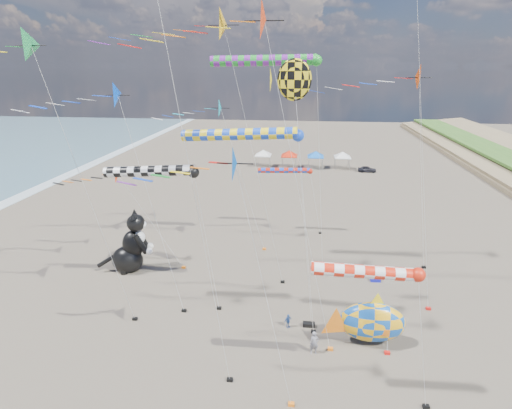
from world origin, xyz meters
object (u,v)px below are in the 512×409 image
at_px(child_blue, 288,321).
at_px(fish_inflatable, 371,322).
at_px(parked_car, 367,169).
at_px(cat_inflatable, 129,242).
at_px(child_green, 343,322).
at_px(person_adult, 314,343).

bearing_deg(child_blue, fish_inflatable, -52.55).
bearing_deg(child_blue, parked_car, 34.15).
relative_size(cat_inflatable, child_blue, 5.34).
relative_size(fish_inflatable, parked_car, 1.84).
xyz_separation_m(fish_inflatable, child_green, (-1.70, 1.50, -1.21)).
height_order(person_adult, child_blue, person_adult).
height_order(fish_inflatable, child_blue, fish_inflatable).
distance_m(cat_inflatable, person_adult, 19.72).
bearing_deg(person_adult, child_blue, 114.89).
xyz_separation_m(cat_inflatable, child_blue, (15.18, -7.03, -2.43)).
bearing_deg(cat_inflatable, child_green, -34.85).
xyz_separation_m(person_adult, child_blue, (-1.87, 2.64, -0.28)).
relative_size(child_blue, parked_car, 0.34).
relative_size(child_green, child_blue, 0.99).
xyz_separation_m(person_adult, parked_car, (10.48, 50.70, -0.28)).
bearing_deg(child_blue, child_green, -36.20).
distance_m(person_adult, child_blue, 3.24).
xyz_separation_m(fish_inflatable, person_adult, (-3.88, -1.51, -0.93)).
bearing_deg(child_blue, cat_inflatable, 113.69).
height_order(cat_inflatable, child_green, cat_inflatable).
bearing_deg(cat_inflatable, parked_car, 40.41).
height_order(cat_inflatable, person_adult, cat_inflatable).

